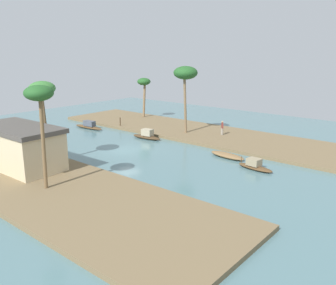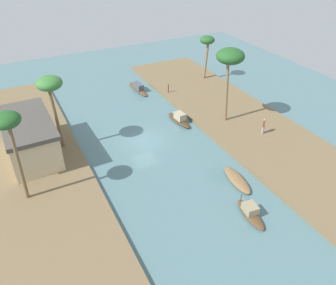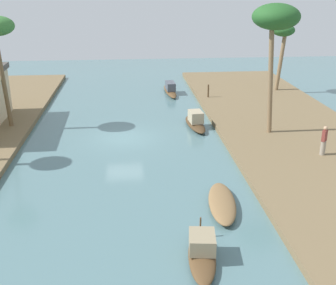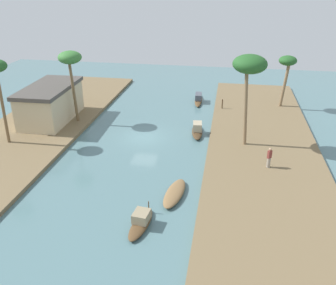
# 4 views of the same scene
# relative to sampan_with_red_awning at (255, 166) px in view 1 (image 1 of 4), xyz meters

# --- Properties ---
(river_water) EXTENTS (63.15, 63.15, 0.00)m
(river_water) POSITION_rel_sampan_with_red_awning_xyz_m (13.62, 3.04, -0.36)
(river_water) COLOR slate
(river_water) RESTS_ON ground
(riverbank_left) EXTENTS (40.15, 10.02, 0.35)m
(riverbank_left) POSITION_rel_sampan_with_red_awning_xyz_m (13.62, -8.46, -0.19)
(riverbank_left) COLOR brown
(riverbank_left) RESTS_ON ground
(riverbank_right) EXTENTS (40.15, 10.02, 0.35)m
(riverbank_right) POSITION_rel_sampan_with_red_awning_xyz_m (13.62, 14.54, -0.19)
(riverbank_right) COLOR brown
(riverbank_right) RESTS_ON ground
(sampan_with_red_awning) EXTENTS (3.60, 1.44, 1.02)m
(sampan_with_red_awning) POSITION_rel_sampan_with_red_awning_xyz_m (0.00, 0.00, 0.00)
(sampan_with_red_awning) COLOR brown
(sampan_with_red_awning) RESTS_ON river_water
(sampan_near_left_bank) EXTENTS (4.13, 1.44, 1.24)m
(sampan_near_left_bank) POSITION_rel_sampan_with_red_awning_xyz_m (15.47, -2.11, 0.06)
(sampan_near_left_bank) COLOR #47331E
(sampan_near_left_bank) RESTS_ON river_water
(sampan_foreground) EXTENTS (4.16, 1.73, 0.47)m
(sampan_foreground) POSITION_rel_sampan_with_red_awning_xyz_m (3.83, -1.59, -0.13)
(sampan_foreground) COLOR brown
(sampan_foreground) RESTS_ON river_water
(sampan_downstream_large) EXTENTS (5.24, 1.17, 1.11)m
(sampan_downstream_large) POSITION_rel_sampan_with_red_awning_xyz_m (25.64, -1.27, 0.03)
(sampan_downstream_large) COLOR brown
(sampan_downstream_large) RESTS_ON river_water
(person_on_near_bank) EXTENTS (0.42, 0.42, 1.75)m
(person_on_near_bank) POSITION_rel_sampan_with_red_awning_xyz_m (8.81, -8.61, 0.79)
(person_on_near_bank) COLOR gray
(person_on_near_bank) RESTS_ON riverbank_left
(mooring_post) EXTENTS (0.14, 0.14, 1.12)m
(mooring_post) POSITION_rel_sampan_with_red_awning_xyz_m (22.63, -4.35, 0.55)
(mooring_post) COLOR #4C3823
(mooring_post) RESTS_ON riverbank_left
(palm_tree_left_near) EXTENTS (2.96, 2.96, 8.31)m
(palm_tree_left_near) POSITION_rel_sampan_with_red_awning_xyz_m (13.05, -6.58, 7.30)
(palm_tree_left_near) COLOR #7F6647
(palm_tree_left_near) RESTS_ON riverbank_left
(palm_tree_left_far) EXTENTS (2.04, 2.04, 6.03)m
(palm_tree_left_far) POSITION_rel_sampan_with_red_awning_xyz_m (24.73, -11.41, 5.10)
(palm_tree_left_far) COLOR #7F6647
(palm_tree_left_far) RESTS_ON riverbank_left
(palm_tree_right_tall) EXTENTS (2.38, 2.38, 7.48)m
(palm_tree_right_tall) POSITION_rel_sampan_with_red_awning_xyz_m (16.02, 11.05, 6.56)
(palm_tree_right_tall) COLOR brown
(palm_tree_right_tall) RESTS_ON riverbank_right
(palm_tree_right_short) EXTENTS (2.11, 2.11, 7.81)m
(palm_tree_right_short) POSITION_rel_sampan_with_red_awning_xyz_m (9.70, 15.13, 6.86)
(palm_tree_right_short) COLOR brown
(palm_tree_right_short) RESTS_ON riverbank_right
(riverside_building) EXTENTS (8.81, 4.58, 3.76)m
(riverside_building) POSITION_rel_sampan_with_red_awning_xyz_m (15.92, 13.77, 1.89)
(riverside_building) COLOR beige
(riverside_building) RESTS_ON riverbank_right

